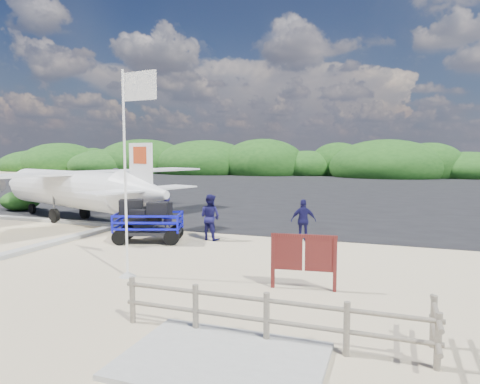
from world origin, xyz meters
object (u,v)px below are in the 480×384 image
at_px(baggage_cart, 149,242).
at_px(crew_b, 210,217).
at_px(signboard, 303,289).
at_px(crew_c, 303,220).
at_px(aircraft_large, 453,196).
at_px(flagpole, 128,276).
at_px(crew_a, 168,214).

distance_m(baggage_cart, crew_b, 2.70).
xyz_separation_m(signboard, crew_c, (-1.23, 6.15, 0.87)).
height_order(signboard, aircraft_large, aircraft_large).
distance_m(baggage_cart, aircraft_large, 28.50).
bearing_deg(aircraft_large, baggage_cart, 79.07).
bearing_deg(signboard, aircraft_large, 68.90).
relative_size(flagpole, crew_c, 3.43).
relative_size(crew_a, crew_b, 0.83).
distance_m(crew_b, aircraft_large, 26.35).
bearing_deg(crew_c, baggage_cart, 3.06).
xyz_separation_m(baggage_cart, signboard, (7.15, -3.88, 0.00)).
xyz_separation_m(baggage_cart, crew_a, (-0.54, 2.51, 0.80)).
distance_m(baggage_cart, flagpole, 4.87).
bearing_deg(signboard, flagpole, 178.82).
xyz_separation_m(signboard, crew_b, (-4.98, 5.17, 0.96)).
xyz_separation_m(crew_a, aircraft_large, (14.66, 22.24, -0.80)).
distance_m(signboard, crew_c, 6.33).
bearing_deg(crew_c, signboard, 83.39).
bearing_deg(crew_c, crew_a, -20.05).
xyz_separation_m(flagpole, signboard, (5.14, 0.56, 0.00)).
relative_size(crew_b, crew_c, 1.10).
bearing_deg(crew_c, flagpole, 41.85).
distance_m(crew_a, crew_c, 6.46).
height_order(crew_b, aircraft_large, aircraft_large).
height_order(crew_a, aircraft_large, aircraft_large).
relative_size(baggage_cart, crew_c, 1.65).
bearing_deg(crew_a, flagpole, 123.89).
distance_m(flagpole, crew_a, 7.44).
bearing_deg(baggage_cart, crew_a, 82.88).
bearing_deg(crew_a, crew_b, 169.50).
height_order(flagpole, crew_a, flagpole).
height_order(baggage_cart, aircraft_large, aircraft_large).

